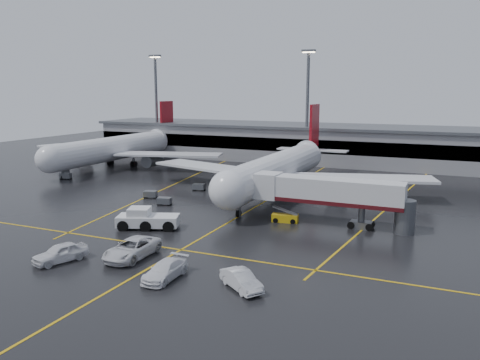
% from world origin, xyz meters
% --- Properties ---
extents(ground, '(220.00, 220.00, 0.00)m').
position_xyz_m(ground, '(0.00, 0.00, 0.00)').
color(ground, black).
rests_on(ground, ground).
extents(apron_line_centre, '(0.25, 90.00, 0.02)m').
position_xyz_m(apron_line_centre, '(0.00, 0.00, 0.01)').
color(apron_line_centre, gold).
rests_on(apron_line_centre, ground).
extents(apron_line_stop, '(60.00, 0.25, 0.02)m').
position_xyz_m(apron_line_stop, '(0.00, -22.00, 0.01)').
color(apron_line_stop, gold).
rests_on(apron_line_stop, ground).
extents(apron_line_left, '(9.99, 69.35, 0.02)m').
position_xyz_m(apron_line_left, '(-20.00, 10.00, 0.01)').
color(apron_line_left, gold).
rests_on(apron_line_left, ground).
extents(apron_line_right, '(7.57, 69.64, 0.02)m').
position_xyz_m(apron_line_right, '(18.00, 10.00, 0.01)').
color(apron_line_right, gold).
rests_on(apron_line_right, ground).
extents(terminal, '(122.00, 19.00, 8.60)m').
position_xyz_m(terminal, '(0.00, 47.93, 4.32)').
color(terminal, gray).
rests_on(terminal, ground).
extents(light_mast_left, '(3.00, 1.20, 25.45)m').
position_xyz_m(light_mast_left, '(-45.00, 42.00, 14.47)').
color(light_mast_left, '#595B60').
rests_on(light_mast_left, ground).
extents(light_mast_mid, '(3.00, 1.20, 25.45)m').
position_xyz_m(light_mast_mid, '(-5.00, 42.00, 14.47)').
color(light_mast_mid, '#595B60').
rests_on(light_mast_mid, ground).
extents(main_airliner, '(48.80, 45.60, 14.10)m').
position_xyz_m(main_airliner, '(0.00, 9.70, 4.21)').
color(main_airliner, silver).
rests_on(main_airliner, ground).
extents(second_airliner, '(48.80, 45.60, 14.10)m').
position_xyz_m(second_airliner, '(-42.00, 21.70, 4.21)').
color(second_airliner, silver).
rests_on(second_airliner, ground).
extents(jet_bridge, '(19.90, 3.40, 6.05)m').
position_xyz_m(jet_bridge, '(11.87, -6.00, 3.93)').
color(jet_bridge, silver).
rests_on(jet_bridge, ground).
extents(pushback_tractor, '(7.98, 5.46, 2.65)m').
position_xyz_m(pushback_tractor, '(-8.11, -16.52, 1.05)').
color(pushback_tractor, silver).
rests_on(pushback_tractor, ground).
extents(belt_loader, '(3.52, 2.00, 2.12)m').
position_xyz_m(belt_loader, '(6.52, -6.93, 0.52)').
color(belt_loader, gold).
rests_on(belt_loader, ground).
extents(service_van_a, '(3.26, 6.97, 1.93)m').
position_xyz_m(service_van_a, '(-3.21, -26.10, 0.96)').
color(service_van_a, silver).
rests_on(service_van_a, ground).
extents(service_van_b, '(2.25, 5.51, 1.60)m').
position_xyz_m(service_van_b, '(2.83, -29.47, 0.80)').
color(service_van_b, white).
rests_on(service_van_b, ground).
extents(service_van_c, '(4.92, 4.25, 1.60)m').
position_xyz_m(service_van_c, '(10.00, -28.78, 0.80)').
color(service_van_c, silver).
rests_on(service_van_c, ground).
extents(service_van_d, '(3.82, 5.78, 1.83)m').
position_xyz_m(service_van_d, '(-8.96, -29.90, 0.91)').
color(service_van_d, white).
rests_on(service_van_d, ground).
extents(baggage_cart_a, '(2.25, 1.74, 1.12)m').
position_xyz_m(baggage_cart_a, '(-12.79, -5.18, 0.63)').
color(baggage_cart_a, '#595B60').
rests_on(baggage_cart_a, ground).
extents(baggage_cart_b, '(2.30, 1.84, 1.12)m').
position_xyz_m(baggage_cart_b, '(-17.40, -2.02, 0.63)').
color(baggage_cart_b, '#595B60').
rests_on(baggage_cart_b, ground).
extents(baggage_cart_c, '(2.20, 1.64, 1.12)m').
position_xyz_m(baggage_cart_c, '(-13.21, 6.17, 0.63)').
color(baggage_cart_c, '#595B60').
rests_on(baggage_cart_c, ground).
extents(baggage_cart_d, '(2.29, 1.83, 1.12)m').
position_xyz_m(baggage_cart_d, '(-45.55, 9.06, 0.63)').
color(baggage_cart_d, '#595B60').
rests_on(baggage_cart_d, ground).
extents(baggage_cart_e, '(2.29, 1.83, 1.12)m').
position_xyz_m(baggage_cart_e, '(-41.60, 5.27, 0.63)').
color(baggage_cart_e, '#595B60').
rests_on(baggage_cart_e, ground).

